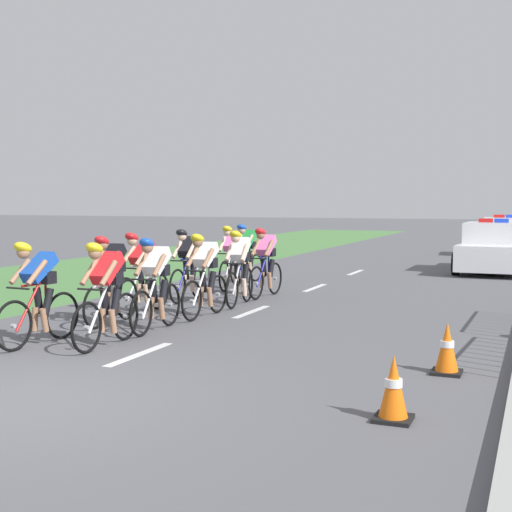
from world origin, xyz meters
name	(u,v)px	position (x,y,z in m)	size (l,w,h in m)	color
ground_plane	(14,402)	(0.00, 0.00, 0.00)	(160.00, 160.00, 0.00)	#56565B
grass_verge	(135,265)	(-7.32, 14.00, 0.00)	(7.00, 60.00, 0.01)	#4C7F42
lane_markings_centre	(252,312)	(0.00, 6.47, 0.00)	(0.14, 17.60, 0.01)	white
cyclist_lead	(37,292)	(-1.69, 2.43, 0.79)	(0.43, 1.72, 1.56)	black
cyclist_second	(106,293)	(-0.71, 2.72, 0.79)	(0.42, 1.72, 1.56)	black
cyclist_third	(111,279)	(-1.70, 4.31, 0.79)	(0.42, 1.72, 1.56)	black
cyclist_fourth	(155,283)	(-0.67, 4.04, 0.79)	(0.43, 1.72, 1.56)	black
cyclist_fifth	(141,271)	(-1.87, 5.55, 0.79)	(0.45, 1.72, 1.56)	black
cyclist_sixth	(205,274)	(-0.55, 5.58, 0.79)	(0.42, 1.72, 1.56)	black
cyclist_seventh	(188,264)	(-1.81, 7.31, 0.79)	(0.42, 1.72, 1.56)	black
cyclist_eighth	(240,267)	(-0.54, 7.13, 0.79)	(0.45, 1.72, 1.56)	black
cyclist_ninth	(231,256)	(-1.78, 9.45, 0.79)	(0.45, 1.72, 1.56)	black
cyclist_tenth	(265,261)	(-0.51, 8.47, 0.79)	(0.43, 1.72, 1.56)	black
cyclist_eleventh	(247,253)	(-1.89, 10.66, 0.79)	(0.44, 1.72, 1.56)	black
police_car_nearest	(493,249)	(3.75, 16.17, 0.68)	(2.04, 4.42, 1.59)	white
police_car_second	(504,238)	(3.75, 22.80, 0.68)	(2.29, 4.54, 1.59)	silver
traffic_cone_near	(393,389)	(3.80, 0.88, 0.31)	(0.36, 0.36, 0.64)	black
traffic_cone_mid	(447,349)	(4.04, 2.95, 0.31)	(0.36, 0.36, 0.64)	black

